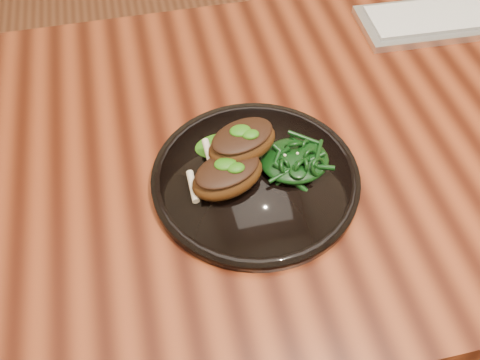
# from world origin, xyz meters

# --- Properties ---
(desk) EXTENTS (1.60, 0.80, 0.75)m
(desk) POSITION_xyz_m (0.00, 0.00, 0.67)
(desk) COLOR #330F06
(desk) RESTS_ON ground
(plate) EXTENTS (0.32, 0.32, 0.02)m
(plate) POSITION_xyz_m (-0.26, -0.08, 0.76)
(plate) COLOR black
(plate) RESTS_ON desk
(lamb_chop_front) EXTENTS (0.13, 0.11, 0.05)m
(lamb_chop_front) POSITION_xyz_m (-0.31, -0.09, 0.79)
(lamb_chop_front) COLOR #48260E
(lamb_chop_front) RESTS_ON plate
(lamb_chop_back) EXTENTS (0.13, 0.11, 0.05)m
(lamb_chop_back) POSITION_xyz_m (-0.27, -0.05, 0.81)
(lamb_chop_back) COLOR #48260E
(lamb_chop_back) RESTS_ON plate
(herb_smear) EXTENTS (0.08, 0.05, 0.01)m
(herb_smear) POSITION_xyz_m (-0.30, -0.01, 0.77)
(herb_smear) COLOR #154B08
(herb_smear) RESTS_ON plate
(greens_heap) EXTENTS (0.11, 0.10, 0.04)m
(greens_heap) POSITION_xyz_m (-0.20, -0.08, 0.79)
(greens_heap) COLOR black
(greens_heap) RESTS_ON plate
(keyboard) EXTENTS (0.47, 0.16, 0.02)m
(keyboard) POSITION_xyz_m (0.27, 0.23, 0.76)
(keyboard) COLOR silver
(keyboard) RESTS_ON desk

